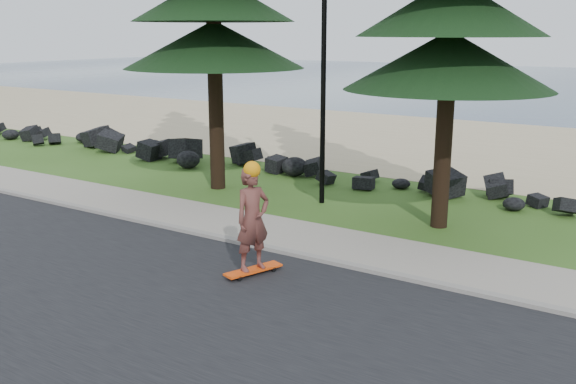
% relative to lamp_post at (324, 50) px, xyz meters
% --- Properties ---
extents(ground, '(160.00, 160.00, 0.00)m').
position_rel_lamp_post_xyz_m(ground, '(0.00, -3.20, -4.13)').
color(ground, '#33581B').
rests_on(ground, ground).
extents(road, '(160.00, 7.00, 0.02)m').
position_rel_lamp_post_xyz_m(road, '(0.00, -7.70, -4.12)').
color(road, black).
rests_on(road, ground).
extents(kerb, '(160.00, 0.20, 0.10)m').
position_rel_lamp_post_xyz_m(kerb, '(0.00, -4.10, -4.08)').
color(kerb, gray).
rests_on(kerb, ground).
extents(sidewalk, '(160.00, 2.00, 0.08)m').
position_rel_lamp_post_xyz_m(sidewalk, '(0.00, -3.00, -4.09)').
color(sidewalk, gray).
rests_on(sidewalk, ground).
extents(beach_sand, '(160.00, 15.00, 0.01)m').
position_rel_lamp_post_xyz_m(beach_sand, '(0.00, 11.30, -4.13)').
color(beach_sand, tan).
rests_on(beach_sand, ground).
extents(seawall_boulders, '(60.00, 2.40, 1.10)m').
position_rel_lamp_post_xyz_m(seawall_boulders, '(0.00, 2.40, -4.13)').
color(seawall_boulders, black).
rests_on(seawall_boulders, ground).
extents(lamp_post, '(0.25, 0.14, 8.14)m').
position_rel_lamp_post_xyz_m(lamp_post, '(0.00, 0.00, 0.00)').
color(lamp_post, black).
rests_on(lamp_post, ground).
extents(skateboarder, '(0.70, 1.23, 2.24)m').
position_rel_lamp_post_xyz_m(skateboarder, '(1.59, -5.45, -3.01)').
color(skateboarder, '#EF480E').
rests_on(skateboarder, ground).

